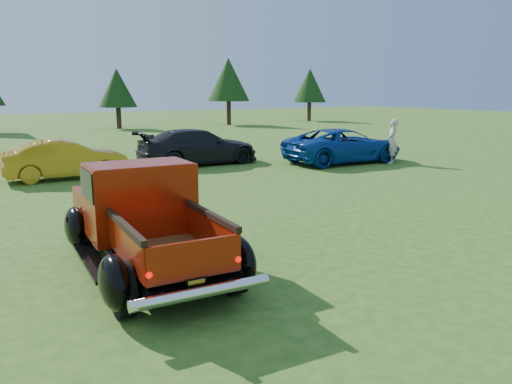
% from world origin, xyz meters
% --- Properties ---
extents(ground, '(120.00, 120.00, 0.00)m').
position_xyz_m(ground, '(0.00, 0.00, 0.00)').
color(ground, '#2E5718').
rests_on(ground, ground).
extents(tree_mid_right, '(2.82, 2.82, 4.40)m').
position_xyz_m(tree_mid_right, '(6.00, 30.00, 2.97)').
color(tree_mid_right, '#332114').
rests_on(tree_mid_right, ground).
extents(tree_east, '(3.46, 3.46, 5.40)m').
position_xyz_m(tree_east, '(15.00, 29.50, 3.66)').
color(tree_east, '#332114').
rests_on(tree_east, ground).
extents(tree_far_east, '(3.07, 3.07, 4.80)m').
position_xyz_m(tree_far_east, '(24.00, 30.50, 3.25)').
color(tree_far_east, '#332114').
rests_on(tree_far_east, ground).
extents(pickup_truck, '(2.29, 4.61, 1.68)m').
position_xyz_m(pickup_truck, '(-1.98, 0.23, 0.80)').
color(pickup_truck, black).
rests_on(pickup_truck, ground).
extents(show_car_yellow, '(3.83, 1.34, 1.26)m').
position_xyz_m(show_car_yellow, '(-1.50, 9.41, 0.63)').
color(show_car_yellow, '#BD8519').
rests_on(show_car_yellow, ground).
extents(show_car_grey, '(4.71, 1.93, 1.37)m').
position_xyz_m(show_car_grey, '(3.50, 10.13, 0.68)').
color(show_car_grey, black).
rests_on(show_car_grey, ground).
extents(show_car_blue, '(4.92, 2.42, 1.34)m').
position_xyz_m(show_car_blue, '(8.62, 7.65, 0.67)').
color(show_car_blue, navy).
rests_on(show_car_blue, ground).
extents(spectator, '(0.75, 0.72, 1.73)m').
position_xyz_m(spectator, '(10.11, 6.51, 0.86)').
color(spectator, beige).
rests_on(spectator, ground).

